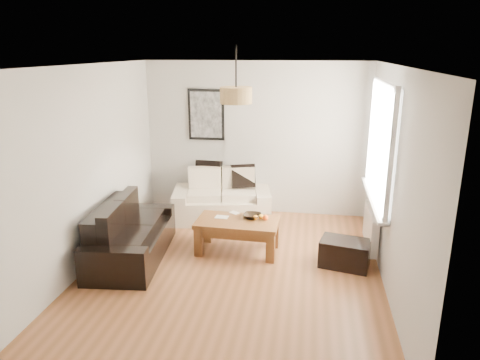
% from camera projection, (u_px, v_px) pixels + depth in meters
% --- Properties ---
extents(floor, '(4.50, 4.50, 0.00)m').
position_uv_depth(floor, '(233.00, 269.00, 5.81)').
color(floor, brown).
rests_on(floor, ground).
extents(ceiling, '(3.80, 4.50, 0.00)m').
position_uv_depth(ceiling, '(232.00, 65.00, 5.07)').
color(ceiling, white).
rests_on(ceiling, floor).
extents(wall_back, '(3.80, 0.04, 2.60)m').
position_uv_depth(wall_back, '(256.00, 139.00, 7.57)').
color(wall_back, silver).
rests_on(wall_back, floor).
extents(wall_front, '(3.80, 0.04, 2.60)m').
position_uv_depth(wall_front, '(179.00, 255.00, 3.31)').
color(wall_front, silver).
rests_on(wall_front, floor).
extents(wall_left, '(0.04, 4.50, 2.60)m').
position_uv_depth(wall_left, '(88.00, 168.00, 5.73)').
color(wall_left, silver).
rests_on(wall_left, floor).
extents(wall_right, '(0.04, 4.50, 2.60)m').
position_uv_depth(wall_right, '(393.00, 181.00, 5.14)').
color(wall_right, silver).
rests_on(wall_right, floor).
extents(window_bay, '(0.14, 1.90, 1.60)m').
position_uv_depth(window_bay, '(382.00, 142.00, 5.82)').
color(window_bay, white).
rests_on(window_bay, wall_right).
extents(radiator, '(0.10, 0.90, 0.52)m').
position_uv_depth(radiator, '(371.00, 228.00, 6.17)').
color(radiator, white).
rests_on(radiator, wall_right).
extents(poster, '(0.62, 0.04, 0.87)m').
position_uv_depth(poster, '(206.00, 115.00, 7.56)').
color(poster, black).
rests_on(poster, wall_back).
extents(pendant_shade, '(0.40, 0.40, 0.20)m').
position_uv_depth(pendant_shade, '(236.00, 95.00, 5.46)').
color(pendant_shade, tan).
rests_on(pendant_shade, ceiling).
extents(loveseat_cream, '(1.74, 1.16, 0.80)m').
position_uv_depth(loveseat_cream, '(222.00, 196.00, 7.46)').
color(loveseat_cream, beige).
rests_on(loveseat_cream, floor).
extents(sofa_leather, '(1.01, 1.81, 0.75)m').
position_uv_depth(sofa_leather, '(131.00, 232.00, 6.04)').
color(sofa_leather, black).
rests_on(sofa_leather, floor).
extents(coffee_table, '(1.17, 0.66, 0.47)m').
position_uv_depth(coffee_table, '(238.00, 236.00, 6.27)').
color(coffee_table, brown).
rests_on(coffee_table, floor).
extents(ottoman, '(0.71, 0.54, 0.36)m').
position_uv_depth(ottoman, '(345.00, 253.00, 5.86)').
color(ottoman, black).
rests_on(ottoman, floor).
extents(cushion_left, '(0.45, 0.16, 0.44)m').
position_uv_depth(cushion_left, '(209.00, 173.00, 7.59)').
color(cushion_left, black).
rests_on(cushion_left, loveseat_cream).
extents(cushion_right, '(0.42, 0.25, 0.40)m').
position_uv_depth(cushion_right, '(243.00, 176.00, 7.50)').
color(cushion_right, black).
rests_on(cushion_right, loveseat_cream).
extents(fruit_bowl, '(0.26, 0.26, 0.06)m').
position_uv_depth(fruit_bowl, '(252.00, 216.00, 6.28)').
color(fruit_bowl, black).
rests_on(fruit_bowl, coffee_table).
extents(orange_a, '(0.09, 0.09, 0.07)m').
position_uv_depth(orange_a, '(261.00, 217.00, 6.23)').
color(orange_a, '#FF9C15').
rests_on(orange_a, fruit_bowl).
extents(orange_b, '(0.09, 0.09, 0.08)m').
position_uv_depth(orange_b, '(266.00, 218.00, 6.20)').
color(orange_b, '#FD5A15').
rests_on(orange_b, fruit_bowl).
extents(orange_c, '(0.08, 0.08, 0.07)m').
position_uv_depth(orange_c, '(256.00, 217.00, 6.20)').
color(orange_c, orange).
rests_on(orange_c, fruit_bowl).
extents(papers, '(0.19, 0.14, 0.01)m').
position_uv_depth(papers, '(222.00, 217.00, 6.32)').
color(papers, silver).
rests_on(papers, coffee_table).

